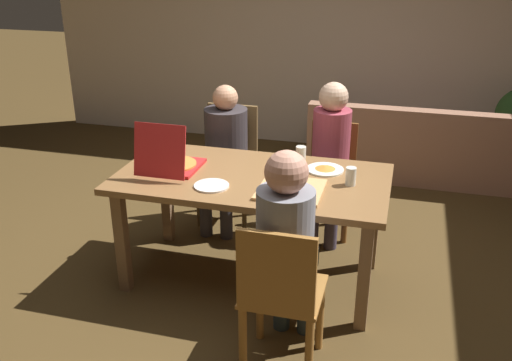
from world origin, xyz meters
The scene contains 17 objects.
ground_plane centered at (0.00, 0.00, 0.00)m, with size 20.00×20.00×0.00m, color #4D381B.
back_wall centered at (0.00, 3.00, 1.38)m, with size 6.46×0.12×2.76m, color beige.
dining_table centered at (0.00, 0.00, 0.69)m, with size 1.78×0.93×0.78m.
chair_0 centered at (-0.44, 0.89, 0.55)m, with size 0.45×0.39×0.97m.
person_0 centered at (-0.44, 0.75, 0.70)m, with size 0.35×0.52×1.17m.
chair_1 centered at (0.40, 0.93, 0.46)m, with size 0.39×0.43×0.87m.
person_1 centered at (0.40, 0.80, 0.73)m, with size 0.29×0.49×1.23m.
chair_2 centered at (0.40, -0.88, 0.50)m, with size 0.42×0.42×0.93m.
person_2 centered at (0.40, -0.74, 0.75)m, with size 0.30×0.50×1.27m.
pizza_box_0 centered at (-0.55, -0.04, 0.83)m, with size 0.35×0.42×0.36m.
pizza_box_1 centered at (0.30, -0.17, 0.79)m, with size 0.39×0.39×0.02m.
plate_0 centered at (-0.20, -0.24, 0.78)m, with size 0.22×0.22×0.01m.
plate_1 centered at (0.45, 0.22, 0.79)m, with size 0.25×0.25×0.03m.
drinking_glass_0 centered at (-0.80, 0.24, 0.84)m, with size 0.07×0.07×0.12m, color silver.
drinking_glass_1 centered at (0.64, 0.02, 0.84)m, with size 0.07×0.07×0.12m, color silver.
drinking_glass_2 centered at (0.25, 0.36, 0.83)m, with size 0.07×0.07×0.10m, color silver.
couch centered at (1.09, 2.27, 0.27)m, with size 2.13×0.79×0.76m.
Camera 1 is at (0.92, -3.27, 2.19)m, focal length 39.43 mm.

